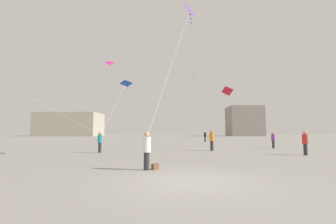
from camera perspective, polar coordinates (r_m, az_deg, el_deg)
The scene contains 15 objects.
ground_plane at distance 7.57m, azimuth 5.81°, elevation -16.75°, with size 300.00×300.00×0.00m, color gray.
person_in_white at distance 9.63m, azimuth -5.32°, elevation -9.06°, with size 0.34×0.34×1.57m.
person_in_teal at distance 18.33m, azimuth -16.51°, elevation -6.92°, with size 0.35×0.35×1.59m.
person_in_black at distance 37.91m, azimuth 9.18°, elevation -5.86°, with size 0.38×0.38×1.74m.
person_in_purple at distance 24.53m, azimuth 24.63°, elevation -6.17°, with size 0.34×0.34×1.57m.
person_in_orange at distance 19.86m, azimuth 10.80°, elevation -6.61°, with size 0.38×0.38×1.76m.
person_in_red at distance 18.23m, azimuth 30.87°, elevation -6.33°, with size 0.36×0.36×1.65m.
kite_emerald_delta at distance 40.66m, azimuth 6.36°, elevation 8.80°, with size 1.83×2.50×10.54m.
kite_violet_delta at distance 16.16m, azimuth 5.42°, elevation 23.48°, with size 3.10×5.22×8.50m.
kite_cobalt_delta at distance 24.75m, azimuth -10.41°, elevation 6.80°, with size 1.66×6.80×5.65m.
kite_crimson_delta at distance 29.05m, azimuth 14.66°, elevation 4.93°, with size 3.17×6.30×5.70m.
kite_magenta_delta at distance 41.38m, azimuth -13.55°, elevation 11.22°, with size 16.72×2.45×12.51m.
building_left_hall at distance 103.09m, azimuth -23.15°, elevation -2.89°, with size 25.39×16.03×9.36m.
building_centre_hall at distance 100.33m, azimuth 18.37°, elevation -2.20°, with size 13.67×12.71×12.12m.
handbag_beside_flyer at distance 9.80m, azimuth -3.23°, elevation -13.37°, with size 0.32×0.14×0.24m, color brown.
Camera 1 is at (-1.09, -7.33, 1.54)m, focal length 24.57 mm.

